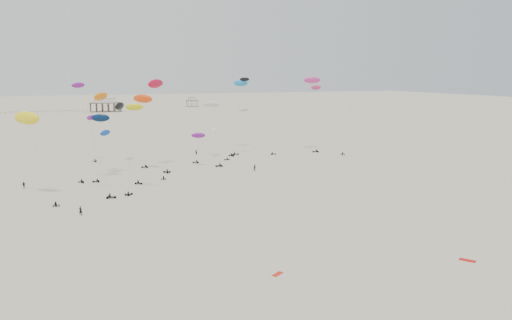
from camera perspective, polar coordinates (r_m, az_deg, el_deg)
name	(u,v)px	position (r m, az deg, el deg)	size (l,w,h in m)	color
ground_plane	(161,135)	(220.06, -10.80, 2.82)	(900.00, 900.00, 0.00)	beige
pavilion_main	(105,106)	(366.64, -16.84, 5.96)	(21.00, 13.00, 9.80)	brown
pavilion_small	(192,102)	(407.95, -7.31, 6.54)	(9.00, 7.00, 8.00)	brown
pier_fence	(24,113)	(366.21, -24.96, 4.93)	(80.20, 0.20, 1.50)	black
rig_0	(92,129)	(157.41, -18.19, 3.44)	(3.83, 4.31, 14.18)	black
rig_1	(324,108)	(169.61, 7.79, 5.96)	(6.52, 14.26, 23.98)	black
rig_2	(205,145)	(141.31, -5.83, 1.71)	(8.83, 3.47, 10.31)	black
rig_3	(239,129)	(161.00, -2.00, 3.59)	(7.50, 3.75, 15.59)	black
rig_4	(97,129)	(127.77, -17.69, 3.43)	(8.42, 4.06, 16.61)	black
rig_5	(133,129)	(111.01, -13.89, 3.41)	(5.18, 3.54, 20.03)	black
rig_6	(105,107)	(128.27, -16.83, 5.81)	(10.61, 13.81, 23.05)	black
rig_7	(254,104)	(168.68, -0.24, 6.46)	(7.70, 15.65, 27.18)	black
rig_8	(157,94)	(138.64, -11.26, 7.42)	(6.10, 10.86, 24.98)	black
rig_9	(103,143)	(135.26, -17.05, 1.84)	(6.36, 14.01, 15.28)	black
rig_10	(123,114)	(149.82, -14.98, 5.14)	(8.23, 13.42, 19.35)	black
rig_11	(96,147)	(109.99, -17.79, 1.46)	(7.89, 5.81, 24.52)	black
rig_12	(217,136)	(156.07, -4.44, 2.70)	(4.63, 8.59, 10.16)	black
rig_13	(313,91)	(168.60, 6.49, 7.85)	(6.05, 4.67, 25.46)	black
rig_14	(240,95)	(171.50, -1.87, 7.39)	(9.75, 14.31, 25.31)	black
rig_15	(29,125)	(112.84, -24.51, 3.70)	(8.30, 12.21, 19.33)	black
rig_16	(145,106)	(133.73, -12.61, 6.07)	(6.48, 14.46, 22.05)	black
rig_17	(209,113)	(153.86, -5.37, 5.42)	(10.70, 9.19, 18.86)	black
spectator_0	(81,215)	(99.46, -19.39, -5.97)	(0.74, 0.51, 2.02)	black
spectator_1	(255,171)	(136.21, -0.12, -1.24)	(1.04, 0.60, 2.13)	black
spectator_2	(24,189)	(127.01, -24.99, -2.98)	(1.14, 0.61, 1.93)	black
spectator_3	(196,155)	(164.05, -6.84, 0.58)	(0.75, 0.51, 2.05)	black
grounded_kite_a	(467,261)	(78.02, 23.02, -10.53)	(2.20, 0.90, 0.08)	red
grounded_kite_b	(278,274)	(67.53, 2.47, -12.92)	(1.80, 0.70, 0.07)	red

